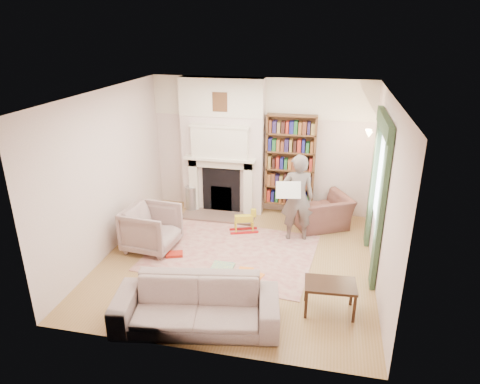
% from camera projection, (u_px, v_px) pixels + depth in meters
% --- Properties ---
extents(floor, '(4.50, 4.50, 0.00)m').
position_uv_depth(floor, '(237.00, 259.00, 7.33)').
color(floor, olive).
rests_on(floor, ground).
extents(ceiling, '(4.50, 4.50, 0.00)m').
position_uv_depth(ceiling, '(236.00, 94.00, 6.31)').
color(ceiling, white).
rests_on(ceiling, wall_back).
extents(wall_back, '(4.50, 0.00, 4.50)m').
position_uv_depth(wall_back, '(260.00, 146.00, 8.87)').
color(wall_back, silver).
rests_on(wall_back, floor).
extents(wall_front, '(4.50, 0.00, 4.50)m').
position_uv_depth(wall_front, '(193.00, 251.00, 4.77)').
color(wall_front, silver).
rests_on(wall_front, floor).
extents(wall_left, '(0.00, 4.50, 4.50)m').
position_uv_depth(wall_left, '(108.00, 173.00, 7.26)').
color(wall_left, silver).
rests_on(wall_left, floor).
extents(wall_right, '(0.00, 4.50, 4.50)m').
position_uv_depth(wall_right, '(384.00, 194.00, 6.38)').
color(wall_right, silver).
rests_on(wall_right, floor).
extents(fireplace, '(1.70, 0.58, 2.80)m').
position_uv_depth(fireplace, '(223.00, 148.00, 8.83)').
color(fireplace, silver).
rests_on(fireplace, floor).
extents(bookcase, '(1.00, 0.24, 1.85)m').
position_uv_depth(bookcase, '(290.00, 161.00, 8.70)').
color(bookcase, brown).
rests_on(bookcase, floor).
extents(window, '(0.02, 0.90, 1.30)m').
position_uv_depth(window, '(381.00, 182.00, 6.73)').
color(window, silver).
rests_on(window, wall_right).
extents(curtain_left, '(0.07, 0.32, 2.40)m').
position_uv_depth(curtain_left, '(380.00, 214.00, 6.19)').
color(curtain_left, '#2E4830').
rests_on(curtain_left, floor).
extents(curtain_right, '(0.07, 0.32, 2.40)m').
position_uv_depth(curtain_right, '(373.00, 182.00, 7.47)').
color(curtain_right, '#2E4830').
rests_on(curtain_right, floor).
extents(pelmet, '(0.09, 1.70, 0.24)m').
position_uv_depth(pelmet, '(385.00, 123.00, 6.40)').
color(pelmet, '#2E4830').
rests_on(pelmet, wall_right).
extents(wall_sconce, '(0.20, 0.24, 0.24)m').
position_uv_depth(wall_sconce, '(366.00, 136.00, 7.61)').
color(wall_sconce, gold).
rests_on(wall_sconce, wall_right).
extents(rug, '(3.02, 2.43, 0.01)m').
position_uv_depth(rug, '(231.00, 252.00, 7.55)').
color(rug, '#C7AF96').
rests_on(rug, floor).
extents(armchair_reading, '(1.30, 1.25, 0.66)m').
position_uv_depth(armchair_reading, '(322.00, 212.00, 8.40)').
color(armchair_reading, '#552D2D').
rests_on(armchair_reading, floor).
extents(armchair_left, '(0.94, 0.92, 0.79)m').
position_uv_depth(armchair_left, '(152.00, 228.00, 7.56)').
color(armchair_left, '#A99F8C').
rests_on(armchair_left, floor).
extents(sofa, '(2.28, 1.19, 0.63)m').
position_uv_depth(sofa, '(196.00, 305.00, 5.63)').
color(sofa, '#ADA58F').
rests_on(sofa, floor).
extents(man_reading, '(0.67, 0.51, 1.65)m').
position_uv_depth(man_reading, '(297.00, 198.00, 7.76)').
color(man_reading, '#5B4F48').
rests_on(man_reading, floor).
extents(newspaper, '(0.45, 0.21, 0.30)m').
position_uv_depth(newspaper, '(288.00, 190.00, 7.52)').
color(newspaper, white).
rests_on(newspaper, man_reading).
extents(coffee_table, '(0.73, 0.49, 0.45)m').
position_uv_depth(coffee_table, '(329.00, 297.00, 5.94)').
color(coffee_table, '#311B11').
rests_on(coffee_table, floor).
extents(paraffin_heater, '(0.31, 0.31, 0.55)m').
position_uv_depth(paraffin_heater, '(191.00, 199.00, 9.15)').
color(paraffin_heater, '#9B9EA2').
rests_on(paraffin_heater, floor).
extents(rocking_horse, '(0.58, 0.38, 0.48)m').
position_uv_depth(rocking_horse, '(244.00, 221.00, 8.21)').
color(rocking_horse, gold).
rests_on(rocking_horse, rug).
extents(board_game, '(0.37, 0.37, 0.03)m').
position_uv_depth(board_game, '(222.00, 268.00, 7.03)').
color(board_game, '#D9DF4E').
rests_on(board_game, rug).
extents(game_box_lid, '(0.33, 0.27, 0.05)m').
position_uv_depth(game_box_lid, '(174.00, 254.00, 7.43)').
color(game_box_lid, '#A51F12').
rests_on(game_box_lid, rug).
extents(comic_annuals, '(0.45, 0.33, 0.02)m').
position_uv_depth(comic_annuals, '(251.00, 273.00, 6.91)').
color(comic_annuals, red).
rests_on(comic_annuals, rug).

